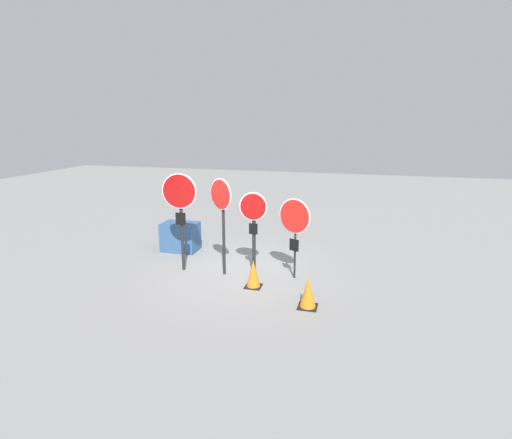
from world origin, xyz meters
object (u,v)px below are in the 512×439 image
stop_sign_1 (222,206)px  stop_sign_2 (253,219)px  stop_sign_3 (295,221)px  stop_sign_0 (180,202)px  traffic_cone_1 (308,292)px  storage_crate (180,237)px  traffic_cone_0 (253,274)px

stop_sign_1 → stop_sign_2: 0.85m
stop_sign_1 → stop_sign_3: (1.75, 0.21, -0.31)m
stop_sign_0 → stop_sign_3: size_ratio=1.26×
traffic_cone_1 → storage_crate: bearing=146.7°
stop_sign_1 → storage_crate: (-1.85, 1.48, -1.35)m
stop_sign_2 → storage_crate: (-2.58, 1.21, -0.99)m
stop_sign_1 → stop_sign_2: size_ratio=1.17×
traffic_cone_0 → storage_crate: storage_crate is taller
stop_sign_0 → traffic_cone_1: stop_sign_0 is taller
traffic_cone_0 → storage_crate: 3.45m
stop_sign_1 → traffic_cone_1: (2.31, -1.25, -1.43)m
traffic_cone_0 → traffic_cone_1: traffic_cone_1 is taller
stop_sign_3 → stop_sign_0: bearing=-152.9°
stop_sign_2 → traffic_cone_0: bearing=-75.9°
traffic_cone_1 → storage_crate: (-4.16, 2.73, 0.08)m
stop_sign_3 → storage_crate: stop_sign_3 is taller
stop_sign_0 → stop_sign_3: 2.87m
stop_sign_2 → stop_sign_3: size_ratio=1.05×
stop_sign_1 → stop_sign_3: 1.79m
stop_sign_0 → traffic_cone_0: size_ratio=3.88×
stop_sign_3 → traffic_cone_1: (0.55, -1.46, -1.13)m
traffic_cone_1 → stop_sign_1: bearing=151.6°
stop_sign_1 → storage_crate: bearing=173.8°
stop_sign_2 → traffic_cone_1: stop_sign_2 is taller
stop_sign_1 → stop_sign_0: bearing=-147.7°
traffic_cone_0 → storage_crate: bearing=144.1°
storage_crate → traffic_cone_0: bearing=-35.9°
stop_sign_0 → stop_sign_3: stop_sign_0 is taller
stop_sign_1 → stop_sign_2: stop_sign_1 is taller
stop_sign_0 → traffic_cone_1: (3.40, -1.25, -1.47)m
stop_sign_0 → storage_crate: stop_sign_0 is taller
storage_crate → stop_sign_3: bearing=-19.5°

